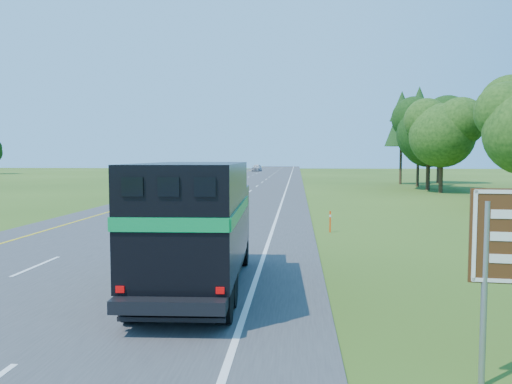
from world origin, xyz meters
TOP-DOWN VIEW (x-y plane):
  - road at (0.00, 50.00)m, footprint 15.00×260.00m
  - lane_markings at (0.00, 50.00)m, footprint 11.15×260.00m
  - horse_truck at (4.02, 8.55)m, footprint 2.71×7.83m
  - white_suv at (-3.98, 35.56)m, footprint 3.22×6.26m
  - far_car at (-3.17, 117.33)m, footprint 2.34×5.26m
  - delineator at (8.28, 19.42)m, footprint 0.08×0.05m

SIDE VIEW (x-z plane):
  - road at x=0.00m, z-range 0.00..0.04m
  - lane_markings at x=0.00m, z-range 0.04..0.05m
  - delineator at x=8.28m, z-range 0.04..1.07m
  - white_suv at x=-3.98m, z-range 0.04..1.73m
  - far_car at x=-3.17m, z-range 0.04..1.80m
  - horse_truck at x=4.02m, z-range 0.16..3.59m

